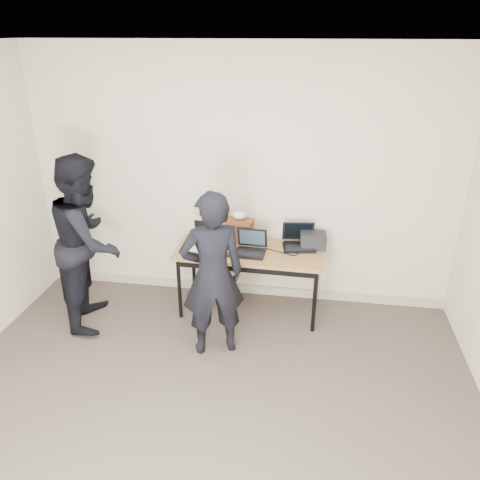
% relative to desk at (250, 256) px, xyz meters
% --- Properties ---
extents(room, '(4.60, 4.60, 2.80)m').
position_rel_desk_xyz_m(room, '(-0.16, -1.86, 0.69)').
color(room, '#463B35').
rests_on(room, ground).
extents(desk, '(1.52, 0.69, 0.72)m').
position_rel_desk_xyz_m(desk, '(0.00, 0.00, 0.00)').
color(desk, olive).
rests_on(desk, ground).
extents(laptop_beige, '(0.35, 0.35, 0.28)m').
position_rel_desk_xyz_m(laptop_beige, '(-0.45, 0.01, 0.11)').
color(laptop_beige, beige).
rests_on(laptop_beige, desk).
extents(laptop_center, '(0.32, 0.31, 0.23)m').
position_rel_desk_xyz_m(laptop_center, '(0.01, -0.04, 0.11)').
color(laptop_center, black).
rests_on(laptop_center, desk).
extents(laptop_right, '(0.37, 0.36, 0.24)m').
position_rel_desk_xyz_m(laptop_right, '(0.49, 0.18, 0.11)').
color(laptop_right, black).
rests_on(laptop_right, desk).
extents(leather_satchel, '(0.38, 0.23, 0.25)m').
position_rel_desk_xyz_m(leather_satchel, '(-0.18, 0.23, 0.19)').
color(leather_satchel, '#612D19').
rests_on(leather_satchel, desk).
extents(tissue, '(0.14, 0.11, 0.08)m').
position_rel_desk_xyz_m(tissue, '(-0.15, 0.23, 0.34)').
color(tissue, white).
rests_on(tissue, leather_satchel).
extents(equipment_box, '(0.28, 0.24, 0.15)m').
position_rel_desk_xyz_m(equipment_box, '(0.63, 0.19, 0.13)').
color(equipment_box, black).
rests_on(equipment_box, desk).
extents(power_brick, '(0.10, 0.06, 0.03)m').
position_rel_desk_xyz_m(power_brick, '(-0.22, -0.17, 0.08)').
color(power_brick, black).
rests_on(power_brick, desk).
extents(cables, '(1.15, 0.36, 0.01)m').
position_rel_desk_xyz_m(cables, '(0.03, -0.04, 0.06)').
color(cables, black).
rests_on(cables, desk).
extents(person_typist, '(0.67, 0.56, 1.58)m').
position_rel_desk_xyz_m(person_typist, '(-0.24, -0.70, 0.13)').
color(person_typist, black).
rests_on(person_typist, ground).
extents(person_observer, '(0.84, 0.98, 1.75)m').
position_rel_desk_xyz_m(person_observer, '(-1.56, -0.37, 0.21)').
color(person_observer, black).
rests_on(person_observer, ground).
extents(baseboard, '(4.50, 0.03, 0.10)m').
position_rel_desk_xyz_m(baseboard, '(-0.16, 0.37, -0.61)').
color(baseboard, '#A09A85').
rests_on(baseboard, ground).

